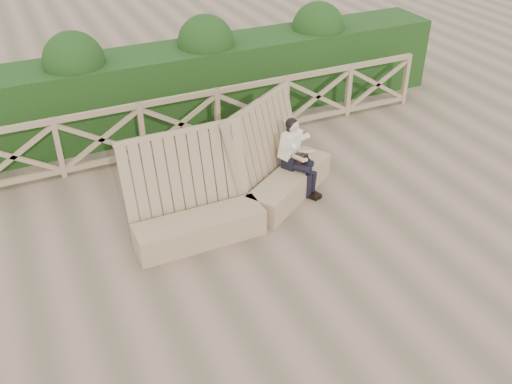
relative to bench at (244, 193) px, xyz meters
name	(u,v)px	position (x,y,z in m)	size (l,w,h in m)	color
ground	(264,261)	(-0.20, -1.16, -0.39)	(60.00, 60.00, 0.00)	brown
bench	(244,193)	(0.00, 0.00, 0.00)	(3.59, 1.68, 1.55)	#85654C
woman	(296,153)	(1.06, 0.31, 0.29)	(0.56, 0.79, 1.26)	black
guardrail	(180,124)	(-0.20, 2.34, 0.17)	(10.10, 0.09, 1.10)	#997759
hedge	(160,90)	(-0.20, 3.54, 0.36)	(12.00, 1.20, 1.50)	black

